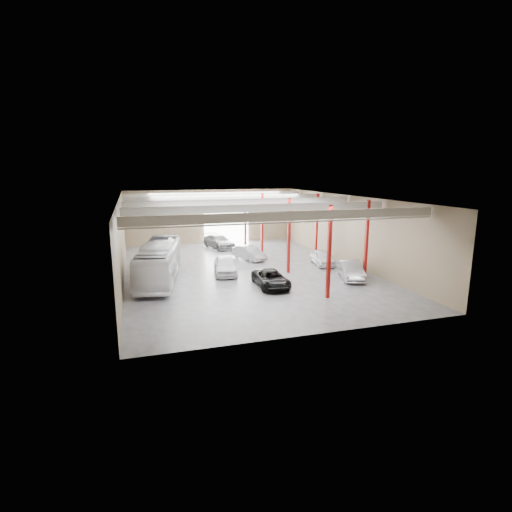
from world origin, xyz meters
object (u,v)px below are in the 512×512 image
black_sedan (271,279)px  car_right_far (322,258)px  coach_bus (159,262)px  car_right_near (351,270)px  car_row_b (249,253)px  car_row_a (225,265)px  car_row_c (219,242)px

black_sedan → car_right_far: size_ratio=1.14×
coach_bus → car_right_far: size_ratio=2.75×
car_right_near → car_row_b: bearing=140.6°
car_row_a → car_row_c: size_ratio=0.90×
car_right_far → coach_bus: bearing=-167.2°
car_row_c → car_right_near: car_right_near is taller
car_row_a → car_right_far: size_ratio=1.14×
black_sedan → car_right_far: (7.64, 6.00, 0.05)m
car_row_b → car_right_near: 12.04m
black_sedan → car_row_a: car_row_a is taller
car_row_b → car_right_far: size_ratio=1.03×
coach_bus → car_right_near: size_ratio=2.47×
coach_bus → car_right_near: (16.26, -4.54, -0.87)m
car_row_b → car_right_near: car_right_near is taller
coach_bus → black_sedan: 9.95m
car_row_c → car_right_near: size_ratio=1.13×
car_row_a → car_row_b: car_row_a is taller
car_row_c → car_right_far: 14.52m
car_right_near → car_right_far: size_ratio=1.12×
car_row_a → car_row_c: 12.97m
coach_bus → black_sedan: coach_bus is taller
car_row_a → black_sedan: bearing=-54.3°
car_row_b → car_right_near: bearing=-77.4°
car_right_far → car_row_a: bearing=-166.7°
coach_bus → car_right_near: bearing=-5.1°
car_right_far → car_row_c: bearing=133.1°
car_row_b → car_right_far: car_right_far is taller
car_row_a → car_right_far: 10.33m
coach_bus → car_right_far: (16.26, 1.12, -0.93)m
coach_bus → car_row_b: 11.34m
car_row_b → black_sedan: bearing=-116.3°
coach_bus → car_right_near: coach_bus is taller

